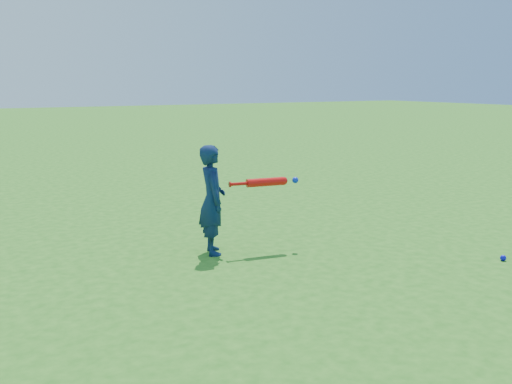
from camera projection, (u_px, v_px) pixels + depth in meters
ground at (213, 273)px, 5.54m from camera, size 80.00×80.00×0.00m
child at (212, 200)px, 6.07m from camera, size 0.39×0.49×1.18m
ground_ball_blue at (503, 258)px, 5.90m from camera, size 0.06×0.06×0.06m
bat_swing at (269, 182)px, 6.21m from camera, size 0.80×0.19×0.09m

